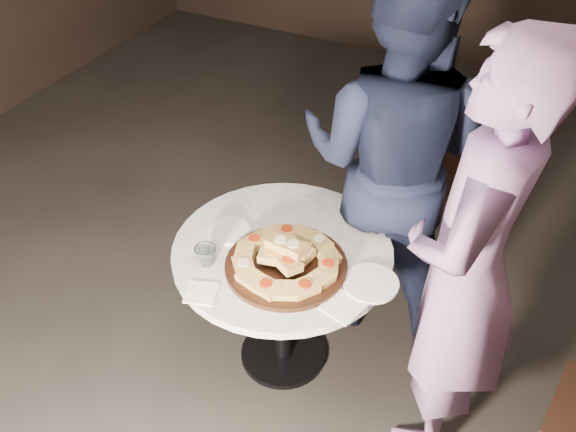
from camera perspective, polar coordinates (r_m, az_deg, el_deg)
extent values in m
plane|color=black|center=(2.98, 0.34, -14.69)|extent=(7.00, 7.00, 0.00)
cylinder|color=black|center=(3.07, -0.43, -12.09)|extent=(0.44, 0.44, 0.03)
cylinder|color=black|center=(2.82, -0.46, -7.96)|extent=(0.09, 0.09, 0.62)
cylinder|color=silver|center=(2.60, -0.49, -3.16)|extent=(1.01, 1.01, 0.04)
cylinder|color=black|center=(2.50, -0.17, -4.43)|extent=(0.58, 0.58, 0.02)
cube|color=#B48E45|center=(2.45, 3.57, -4.57)|extent=(0.11, 0.12, 0.05)
cylinder|color=#B2290E|center=(2.44, 3.59, -4.20)|extent=(0.06, 0.06, 0.01)
cube|color=#B48E45|center=(2.51, 3.52, -3.42)|extent=(0.13, 0.13, 0.05)
cube|color=#B48E45|center=(2.55, 2.76, -2.42)|extent=(0.13, 0.12, 0.05)
cylinder|color=beige|center=(2.54, 2.77, -2.06)|extent=(0.06, 0.06, 0.01)
cube|color=#B48E45|center=(2.59, 1.47, -1.74)|extent=(0.11, 0.09, 0.05)
cube|color=#B48E45|center=(2.60, -0.10, -1.48)|extent=(0.12, 0.11, 0.05)
cylinder|color=#B2290E|center=(2.59, -0.10, -1.13)|extent=(0.06, 0.06, 0.01)
cube|color=#B48E45|center=(2.59, -1.69, -1.70)|extent=(0.12, 0.13, 0.05)
cube|color=#B48E45|center=(2.56, -3.01, -2.35)|extent=(0.11, 0.12, 0.05)
cylinder|color=#B2290E|center=(2.54, -3.03, -1.99)|extent=(0.06, 0.06, 0.01)
cube|color=#B48E45|center=(2.51, -3.83, -3.33)|extent=(0.11, 0.12, 0.05)
cube|color=#B48E45|center=(2.46, -3.95, -4.47)|extent=(0.13, 0.13, 0.05)
cylinder|color=beige|center=(2.44, -3.97, -4.11)|extent=(0.07, 0.07, 0.01)
cube|color=#B48E45|center=(2.41, -3.30, -5.56)|extent=(0.12, 0.10, 0.05)
cube|color=#B48E45|center=(2.37, -1.98, -6.36)|extent=(0.11, 0.10, 0.05)
cylinder|color=#B2290E|center=(2.36, -1.99, -5.99)|extent=(0.05, 0.05, 0.01)
cube|color=#B48E45|center=(2.36, -0.26, -6.66)|extent=(0.12, 0.11, 0.05)
cube|color=#B48E45|center=(2.37, 1.49, -6.40)|extent=(0.12, 0.13, 0.05)
cylinder|color=#B2290E|center=(2.35, 1.50, -6.04)|extent=(0.07, 0.07, 0.01)
cube|color=#B48E45|center=(2.40, 2.86, -5.64)|extent=(0.11, 0.12, 0.05)
cube|color=#B48E45|center=(2.46, 1.05, -3.27)|extent=(0.09, 0.11, 0.04)
cylinder|color=#2D6B1E|center=(2.45, 1.05, -2.90)|extent=(0.05, 0.05, 0.01)
cube|color=#B48E45|center=(2.49, -0.37, -2.59)|extent=(0.08, 0.10, 0.04)
cylinder|color=beige|center=(2.48, -0.37, -2.23)|extent=(0.05, 0.05, 0.01)
cube|color=#B48E45|center=(2.45, -1.41, -3.53)|extent=(0.12, 0.10, 0.04)
cylinder|color=orange|center=(2.44, -1.41, -3.16)|extent=(0.06, 0.06, 0.01)
cube|color=#B48E45|center=(2.42, 0.02, -4.24)|extent=(0.13, 0.12, 0.04)
cylinder|color=#B2290E|center=(2.40, 0.02, -3.87)|extent=(0.06, 0.06, 0.01)
cube|color=#B48E45|center=(2.46, 1.05, -3.27)|extent=(0.11, 0.10, 0.04)
cylinder|color=#2D6B1E|center=(2.45, 1.05, -2.90)|extent=(0.06, 0.06, 0.01)
cube|color=#B48E45|center=(2.43, 0.47, -2.88)|extent=(0.12, 0.10, 0.04)
cylinder|color=beige|center=(2.41, 0.47, -2.50)|extent=(0.06, 0.06, 0.01)
cube|color=#B48E45|center=(2.45, -0.64, -2.49)|extent=(0.11, 0.09, 0.04)
cylinder|color=beige|center=(2.43, -0.65, -2.11)|extent=(0.05, 0.05, 0.01)
cylinder|color=white|center=(2.67, -5.21, -1.30)|extent=(0.21, 0.21, 0.01)
cylinder|color=white|center=(2.45, 7.37, -5.94)|extent=(0.23, 0.23, 0.01)
imported|color=silver|center=(2.51, -7.32, -3.52)|extent=(0.11, 0.11, 0.08)
cube|color=white|center=(2.42, -7.71, -6.80)|extent=(0.15, 0.15, 0.01)
cube|color=white|center=(2.36, 4.90, -8.06)|extent=(0.16, 0.16, 0.01)
cube|color=black|center=(3.46, 11.83, 4.33)|extent=(0.58, 0.58, 0.04)
cube|color=black|center=(3.15, 12.77, 5.62)|extent=(0.43, 0.21, 0.48)
cylinder|color=black|center=(3.78, 13.95, 2.83)|extent=(0.05, 0.05, 0.48)
cylinder|color=black|center=(3.73, 8.17, 3.12)|extent=(0.05, 0.05, 0.48)
cylinder|color=black|center=(3.48, 14.72, -0.86)|extent=(0.05, 0.05, 0.48)
cylinder|color=black|center=(3.43, 8.46, -0.61)|extent=(0.05, 0.05, 0.48)
cylinder|color=black|center=(2.89, 22.93, -14.90)|extent=(0.04, 0.04, 0.40)
imported|color=black|center=(2.76, 9.31, 5.09)|extent=(0.87, 0.68, 1.76)
imported|color=slate|center=(2.27, 15.59, -4.74)|extent=(0.45, 0.66, 1.76)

